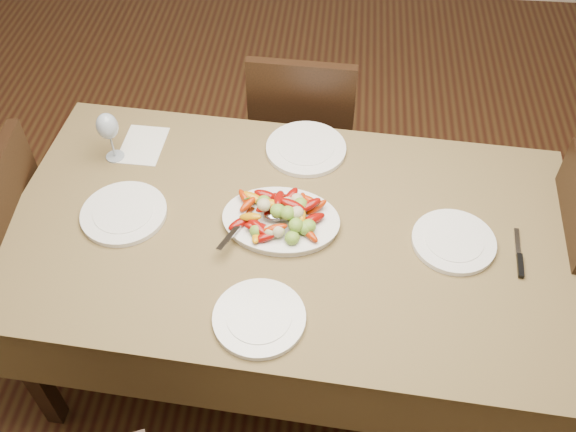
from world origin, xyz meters
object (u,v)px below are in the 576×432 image
Objects in this scene: plate_right at (454,242)px; plate_near at (259,318)px; dining_table at (288,296)px; plate_left at (124,213)px; plate_far at (306,149)px; chair_far at (305,129)px; wine_glass at (110,135)px; serving_platter at (281,222)px.

plate_right is 0.67m from plate_near.
dining_table is 0.67m from plate_left.
plate_far is (0.03, 0.38, 0.39)m from dining_table.
plate_left is (-0.54, 0.01, 0.39)m from dining_table.
dining_table is 0.66m from plate_right.
plate_left and plate_right have the same top height.
plate_right reaches higher than dining_table.
plate_right is at bearing 124.54° from chair_far.
plate_right is (0.53, -0.85, 0.29)m from chair_far.
wine_glass is (-0.60, 0.63, 0.09)m from plate_near.
serving_platter is 1.39× the size of plate_right.
dining_table is at bearing 82.04° from plate_near.
wine_glass reaches higher than plate_left.
chair_far is 3.27× the size of plate_far.
plate_left reaches higher than dining_table.
dining_table is at bearing -94.42° from plate_far.
serving_platter reaches higher than dining_table.
chair_far reaches higher than plate_left.
chair_far is 1.22m from plate_near.
wine_glass reaches higher than plate_far.
plate_far is 1.42× the size of wine_glass.
plate_left is 0.61m from plate_near.
dining_table is 6.52× the size of plate_left.
wine_glass reaches higher than serving_platter.
plate_left is 0.68m from plate_far.
plate_near is at bearing -36.12° from plate_left.
plate_far is 1.08× the size of plate_near.
plate_left and plate_far have the same top height.
chair_far is 3.54× the size of plate_near.
plate_near is at bearing -149.40° from plate_right.
serving_platter is 0.37m from plate_near.
plate_far is (-0.50, 0.39, 0.00)m from plate_right.
dining_table is at bearing 92.63° from chair_far.
chair_far is at bearing 94.13° from plate_far.
dining_table is 0.53m from plate_near.
plate_far is 0.74m from plate_near.
plate_far is at bearing 81.52° from serving_platter.
plate_left is at bearing 179.18° from dining_table.
wine_glass is (-1.18, 0.29, 0.09)m from plate_right.
plate_right is (0.55, -0.03, -0.00)m from serving_platter.
plate_right is 0.99× the size of plate_near.
plate_far is at bearing 8.32° from wine_glass.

